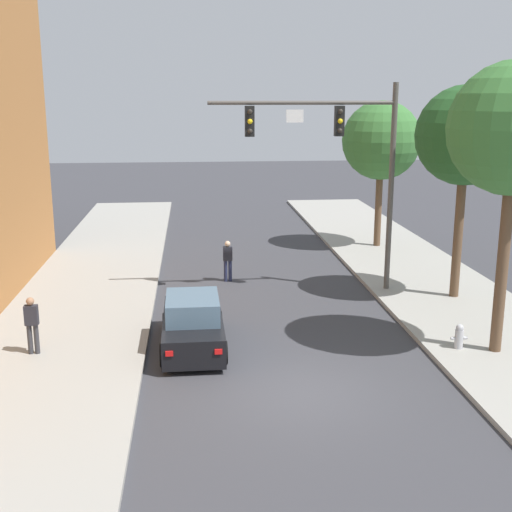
{
  "coord_description": "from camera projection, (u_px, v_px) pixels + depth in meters",
  "views": [
    {
      "loc": [
        -2.59,
        -14.93,
        7.16
      ],
      "look_at": [
        -0.52,
        6.23,
        2.0
      ],
      "focal_mm": 46.2,
      "sensor_mm": 36.0,
      "label": 1
    }
  ],
  "objects": [
    {
      "name": "pedestrian_sidewalk_left_walker",
      "position": [
        32.0,
        323.0,
        18.24
      ],
      "size": [
        0.36,
        0.22,
        1.64
      ],
      "color": "#333338",
      "rests_on": "sidewalk_left"
    },
    {
      "name": "sidewalk_left",
      "position": [
        33.0,
        401.0,
        15.74
      ],
      "size": [
        5.0,
        60.0,
        0.15
      ],
      "primitive_type": "cube",
      "color": "#99968E",
      "rests_on": "ground"
    },
    {
      "name": "car_lead_black",
      "position": [
        193.0,
        324.0,
        19.1
      ],
      "size": [
        1.86,
        4.25,
        1.6
      ],
      "color": "black",
      "rests_on": "ground"
    },
    {
      "name": "fire_hydrant",
      "position": [
        459.0,
        336.0,
        18.76
      ],
      "size": [
        0.48,
        0.24,
        0.72
      ],
      "color": "#B2B2B7",
      "rests_on": "sidewalk_right"
    },
    {
      "name": "street_tree_third",
      "position": [
        381.0,
        141.0,
        30.69
      ],
      "size": [
        3.67,
        3.67,
        6.85
      ],
      "color": "brown",
      "rests_on": "sidewalk_right"
    },
    {
      "name": "traffic_signal_mast",
      "position": [
        341.0,
        149.0,
        23.32
      ],
      "size": [
        6.7,
        0.38,
        7.5
      ],
      "color": "#514C47",
      "rests_on": "sidewalk_right"
    },
    {
      "name": "pedestrian_crossing_road",
      "position": [
        228.0,
        259.0,
        26.01
      ],
      "size": [
        0.36,
        0.22,
        1.64
      ],
      "color": "#232847",
      "rests_on": "ground"
    },
    {
      "name": "ground_plane",
      "position": [
        301.0,
        392.0,
        16.37
      ],
      "size": [
        120.0,
        120.0,
        0.0
      ],
      "primitive_type": "plane",
      "color": "#38383D"
    },
    {
      "name": "street_tree_second",
      "position": [
        465.0,
        136.0,
        22.45
      ],
      "size": [
        3.42,
        3.42,
        7.43
      ],
      "color": "brown",
      "rests_on": "sidewalk_right"
    }
  ]
}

